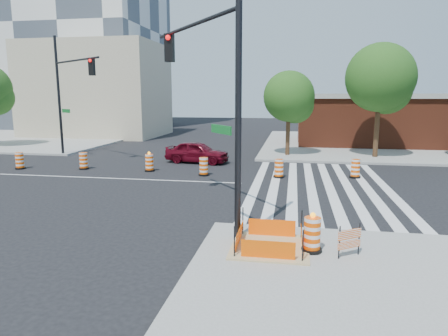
{
  "coord_description": "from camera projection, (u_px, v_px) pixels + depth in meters",
  "views": [
    {
      "loc": [
        9.57,
        -19.94,
        4.47
      ],
      "look_at": [
        6.68,
        -3.39,
        1.4
      ],
      "focal_mm": 32.0,
      "sensor_mm": 36.0,
      "label": 1
    }
  ],
  "objects": [
    {
      "name": "ground",
      "position": [
        114.0,
        178.0,
        21.75
      ],
      "size": [
        120.0,
        120.0,
        0.0
      ],
      "primitive_type": "plane",
      "color": "black",
      "rests_on": "ground"
    },
    {
      "name": "sidewalk_ne",
      "position": [
        388.0,
        144.0,
        36.13
      ],
      "size": [
        22.0,
        22.0,
        0.15
      ],
      "primitive_type": "cube",
      "color": "gray",
      "rests_on": "ground"
    },
    {
      "name": "sidewalk_nw",
      "position": [
        30.0,
        137.0,
        42.23
      ],
      "size": [
        22.0,
        22.0,
        0.15
      ],
      "primitive_type": "cube",
      "color": "gray",
      "rests_on": "ground"
    },
    {
      "name": "crosswalk_east",
      "position": [
        320.0,
        186.0,
        19.89
      ],
      "size": [
        6.75,
        13.5,
        0.01
      ],
      "color": "silver",
      "rests_on": "ground"
    },
    {
      "name": "lane_centerline",
      "position": [
        114.0,
        178.0,
        21.75
      ],
      "size": [
        14.0,
        0.12,
        0.01
      ],
      "primitive_type": "cube",
      "color": "silver",
      "rests_on": "ground"
    },
    {
      "name": "excavation_pit",
      "position": [
        270.0,
        245.0,
        11.46
      ],
      "size": [
        2.2,
        2.2,
        0.9
      ],
      "color": "tan",
      "rests_on": "ground"
    },
    {
      "name": "brick_storefront",
      "position": [
        389.0,
        120.0,
        35.72
      ],
      "size": [
        16.5,
        8.5,
        4.6
      ],
      "color": "maroon",
      "rests_on": "ground"
    },
    {
      "name": "beige_midrise",
      "position": [
        98.0,
        90.0,
        44.2
      ],
      "size": [
        14.0,
        10.0,
        10.0
      ],
      "primitive_type": "cube",
      "color": "#B4A989",
      "rests_on": "ground"
    },
    {
      "name": "red_coupe",
      "position": [
        197.0,
        152.0,
        26.71
      ],
      "size": [
        4.46,
        2.3,
        1.45
      ],
      "primitive_type": "imported",
      "rotation": [
        0.0,
        0.0,
        1.43
      ],
      "color": "#560714",
      "rests_on": "ground"
    },
    {
      "name": "signal_pole_se",
      "position": [
        211.0,
        69.0,
        12.92
      ],
      "size": [
        4.15,
        5.27,
        8.68
      ],
      "rotation": [
        0.0,
        0.0,
        2.23
      ],
      "color": "black",
      "rests_on": "ground"
    },
    {
      "name": "signal_pole_nw",
      "position": [
        68.0,
        84.0,
        27.99
      ],
      "size": [
        5.34,
        3.89,
        8.54
      ],
      "rotation": [
        0.0,
        0.0,
        -0.62
      ],
      "color": "black",
      "rests_on": "ground"
    },
    {
      "name": "pit_drum",
      "position": [
        312.0,
        235.0,
        11.12
      ],
      "size": [
        0.58,
        0.58,
        1.14
      ],
      "color": "black",
      "rests_on": "ground"
    },
    {
      "name": "barricade",
      "position": [
        349.0,
        239.0,
        10.76
      ],
      "size": [
        0.65,
        0.47,
        0.91
      ],
      "rotation": [
        0.0,
        0.0,
        0.61
      ],
      "color": "#F85305",
      "rests_on": "ground"
    },
    {
      "name": "tree_north_c",
      "position": [
        289.0,
        99.0,
        28.72
      ],
      "size": [
        3.66,
        3.66,
        6.22
      ],
      "color": "#382314",
      "rests_on": "ground"
    },
    {
      "name": "tree_north_d",
      "position": [
        381.0,
        82.0,
        27.55
      ],
      "size": [
        4.72,
        4.72,
        8.03
      ],
      "color": "#382314",
      "rests_on": "ground"
    },
    {
      "name": "median_drum_1",
      "position": [
        20.0,
        161.0,
        24.46
      ],
      "size": [
        0.6,
        0.6,
        1.02
      ],
      "color": "black",
      "rests_on": "ground"
    },
    {
      "name": "median_drum_2",
      "position": [
        84.0,
        161.0,
        24.38
      ],
      "size": [
        0.6,
        0.6,
        1.02
      ],
      "color": "black",
      "rests_on": "ground"
    },
    {
      "name": "median_drum_3",
      "position": [
        149.0,
        163.0,
        23.73
      ],
      "size": [
        0.6,
        0.6,
        1.18
      ],
      "color": "black",
      "rests_on": "ground"
    },
    {
      "name": "median_drum_4",
      "position": [
        204.0,
        167.0,
        22.46
      ],
      "size": [
        0.6,
        0.6,
        1.02
      ],
      "color": "black",
      "rests_on": "ground"
    },
    {
      "name": "median_drum_5",
      "position": [
        279.0,
        169.0,
        21.88
      ],
      "size": [
        0.6,
        0.6,
        1.02
      ],
      "color": "black",
      "rests_on": "ground"
    },
    {
      "name": "median_drum_6",
      "position": [
        355.0,
        169.0,
        21.83
      ],
      "size": [
        0.6,
        0.6,
        1.02
      ],
      "color": "black",
      "rests_on": "ground"
    }
  ]
}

